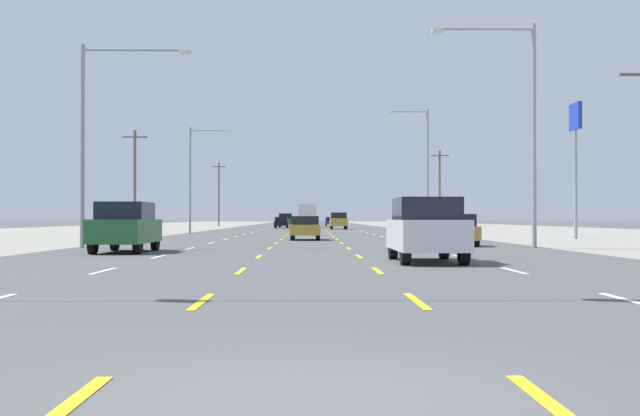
{
  "coord_description": "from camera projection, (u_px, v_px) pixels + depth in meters",
  "views": [
    {
      "loc": [
        -0.01,
        -6.11,
        1.37
      ],
      "look_at": [
        0.76,
        49.82,
        2.04
      ],
      "focal_mm": 45.26,
      "sensor_mm": 36.0,
      "label": 1
    }
  ],
  "objects": [
    {
      "name": "ground_plane",
      "position": [
        309.0,
        233.0,
        72.08
      ],
      "size": [
        572.0,
        572.0,
        0.0
      ],
      "primitive_type": "plane",
      "color": "#4C4C4F"
    },
    {
      "name": "lot_apron_left",
      "position": [
        31.0,
        233.0,
        71.74
      ],
      "size": [
        28.0,
        440.0,
        0.01
      ],
      "primitive_type": "cube",
      "color": "gray",
      "rests_on": "ground"
    },
    {
      "name": "lot_apron_right",
      "position": [
        584.0,
        233.0,
        72.42
      ],
      "size": [
        28.0,
        440.0,
        0.01
      ],
      "primitive_type": "cube",
      "color": "gray",
      "rests_on": "ground"
    },
    {
      "name": "lane_markings",
      "position": [
        309.0,
        228.0,
        110.57
      ],
      "size": [
        10.64,
        227.6,
        0.01
      ],
      "color": "white",
      "rests_on": "ground"
    },
    {
      "name": "signal_span_wire",
      "position": [
        325.0,
        9.0,
        14.74
      ],
      "size": [
        25.53,
        0.53,
        8.92
      ],
      "color": "brown",
      "rests_on": "ground"
    },
    {
      "name": "suv_inner_right_nearest",
      "position": [
        426.0,
        229.0,
        24.77
      ],
      "size": [
        1.98,
        4.9,
        1.98
      ],
      "color": "silver",
      "rests_on": "ground"
    },
    {
      "name": "suv_far_left_near",
      "position": [
        126.0,
        226.0,
        31.77
      ],
      "size": [
        1.98,
        4.9,
        1.98
      ],
      "color": "#235B2D",
      "rests_on": "ground"
    },
    {
      "name": "hatchback_far_right_mid",
      "position": [
        456.0,
        230.0,
        38.92
      ],
      "size": [
        1.72,
        3.9,
        1.54
      ],
      "color": "#B28C33",
      "rests_on": "ground"
    },
    {
      "name": "sedan_center_turn_midfar",
      "position": [
        305.0,
        228.0,
        49.47
      ],
      "size": [
        1.8,
        4.5,
        1.46
      ],
      "color": "#B28C33",
      "rests_on": "ground"
    },
    {
      "name": "suv_inner_right_far",
      "position": [
        339.0,
        221.0,
        95.54
      ],
      "size": [
        1.98,
        4.9,
        1.98
      ],
      "color": "#B28C33",
      "rests_on": "ground"
    },
    {
      "name": "sedan_inner_left_farther",
      "position": [
        281.0,
        222.0,
        105.2
      ],
      "size": [
        1.8,
        4.5,
        1.46
      ],
      "color": "black",
      "rests_on": "ground"
    },
    {
      "name": "box_truck_center_turn_farthest",
      "position": [
        307.0,
        214.0,
        109.93
      ],
      "size": [
        2.4,
        7.2,
        3.23
      ],
      "color": "black",
      "rests_on": "ground"
    },
    {
      "name": "suv_inner_left_distant_a",
      "position": [
        286.0,
        220.0,
        116.88
      ],
      "size": [
        1.98,
        4.9,
        1.98
      ],
      "color": "#235B2D",
      "rests_on": "ground"
    },
    {
      "name": "sedan_inner_right_distant_b",
      "position": [
        331.0,
        221.0,
        134.8
      ],
      "size": [
        1.8,
        4.5,
        1.46
      ],
      "color": "navy",
      "rests_on": "ground"
    },
    {
      "name": "pole_sign_right_row_1",
      "position": [
        575.0,
        137.0,
        51.78
      ],
      "size": [
        0.24,
        1.9,
        8.74
      ],
      "color": "gray",
      "rests_on": "ground"
    },
    {
      "name": "streetlight_left_row_0",
      "position": [
        96.0,
        127.0,
        36.04
      ],
      "size": [
        4.96,
        0.26,
        9.14
      ],
      "color": "gray",
      "rests_on": "ground"
    },
    {
      "name": "streetlight_right_row_0",
      "position": [
        523.0,
        117.0,
        36.31
      ],
      "size": [
        4.72,
        0.26,
        10.14
      ],
      "color": "gray",
      "rests_on": "ground"
    },
    {
      "name": "streetlight_left_row_1",
      "position": [
        194.0,
        172.0,
        68.59
      ],
      "size": [
        3.57,
        0.26,
        9.06
      ],
      "color": "gray",
      "rests_on": "ground"
    },
    {
      "name": "streetlight_right_row_1",
      "position": [
        424.0,
        163.0,
        68.87
      ],
      "size": [
        3.61,
        0.26,
        10.7
      ],
      "color": "gray",
      "rests_on": "ground"
    },
    {
      "name": "utility_pole_left_row_1",
      "position": [
        135.0,
        179.0,
        71.61
      ],
      "size": [
        2.2,
        0.26,
        9.14
      ],
      "color": "brown",
      "rests_on": "ground"
    },
    {
      "name": "utility_pole_right_row_2",
      "position": [
        440.0,
        188.0,
        96.14
      ],
      "size": [
        2.2,
        0.26,
        9.39
      ],
      "color": "brown",
      "rests_on": "ground"
    },
    {
      "name": "utility_pole_left_row_3",
      "position": [
        219.0,
        193.0,
        127.02
      ],
      "size": [
        2.2,
        0.26,
        10.02
      ],
      "color": "brown",
      "rests_on": "ground"
    }
  ]
}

